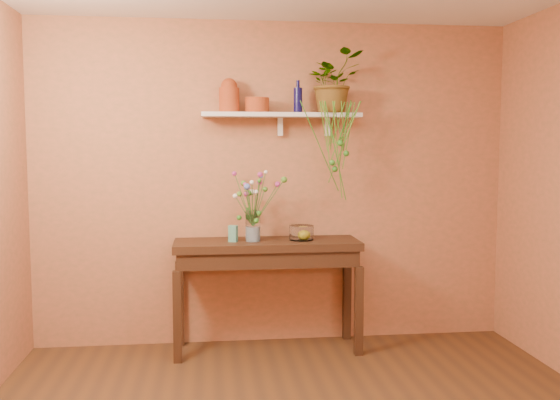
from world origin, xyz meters
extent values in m
cube|color=#C3704B|center=(0.00, 2.00, 1.35)|extent=(4.00, 0.04, 2.70)
cube|color=#C3704B|center=(0.00, -2.00, 1.35)|extent=(4.00, 0.04, 2.70)
cube|color=#3B2016|center=(-0.08, 1.74, 0.87)|extent=(1.49, 0.48, 0.06)
cube|color=#3B2016|center=(-0.08, 1.74, 0.78)|extent=(1.43, 0.44, 0.13)
cube|color=#3B2016|center=(-0.80, 1.53, 0.36)|extent=(0.06, 0.06, 0.71)
cube|color=#3B2016|center=(0.63, 1.53, 0.36)|extent=(0.06, 0.06, 0.71)
cube|color=#3B2016|center=(-0.80, 1.95, 0.36)|extent=(0.06, 0.06, 0.71)
cube|color=#3B2016|center=(0.63, 1.95, 0.36)|extent=(0.06, 0.06, 0.71)
cube|color=white|center=(0.05, 1.87, 1.92)|extent=(1.30, 0.24, 0.04)
cube|color=white|center=(0.05, 1.97, 1.83)|extent=(0.04, 0.05, 0.15)
cube|color=white|center=(0.45, 1.97, 1.83)|extent=(0.04, 0.05, 0.15)
cylinder|color=#AD341C|center=(-0.38, 1.87, 2.04)|extent=(0.21, 0.21, 0.20)
sphere|color=#AD341C|center=(-0.38, 1.87, 2.15)|extent=(0.13, 0.13, 0.13)
cylinder|color=#AD341C|center=(-0.15, 1.85, 2.00)|extent=(0.20, 0.20, 0.12)
cylinder|color=#0E0C3F|center=(0.18, 1.84, 2.04)|extent=(0.07, 0.07, 0.20)
cylinder|color=#0E0C3F|center=(0.18, 1.84, 2.17)|extent=(0.03, 0.03, 0.06)
imported|color=#2F761F|center=(0.47, 1.85, 2.19)|extent=(0.58, 0.55, 0.50)
cylinder|color=#2F761F|center=(0.46, 1.67, 1.62)|extent=(0.21, 0.12, 0.79)
cylinder|color=#4F932A|center=(0.39, 1.67, 1.74)|extent=(0.08, 0.11, 0.57)
cylinder|color=#4F932A|center=(0.58, 1.68, 1.81)|extent=(0.15, 0.08, 0.42)
cylinder|color=#2F761F|center=(0.49, 1.70, 1.85)|extent=(0.11, 0.10, 0.35)
cylinder|color=#4F932A|center=(0.48, 1.70, 1.63)|extent=(0.13, 0.17, 0.78)
cylinder|color=#4F932A|center=(0.40, 1.69, 1.85)|extent=(0.14, 0.04, 0.33)
cylinder|color=#2F761F|center=(0.57, 1.67, 1.84)|extent=(0.16, 0.14, 0.35)
cylinder|color=#4F932A|center=(0.54, 1.70, 1.69)|extent=(0.22, 0.19, 0.65)
cylinder|color=#4F932A|center=(0.44, 1.71, 1.83)|extent=(0.02, 0.21, 0.38)
cylinder|color=#2F761F|center=(0.34, 1.69, 1.66)|extent=(0.35, 0.18, 0.72)
cylinder|color=#4F932A|center=(0.45, 1.76, 1.84)|extent=(0.06, 0.03, 0.35)
cylinder|color=#4F932A|center=(0.58, 1.72, 1.75)|extent=(0.10, 0.04, 0.54)
cylinder|color=#2F761F|center=(0.54, 1.74, 1.75)|extent=(0.06, 0.08, 0.54)
cylinder|color=#4F932A|center=(0.52, 1.70, 1.85)|extent=(0.07, 0.14, 0.34)
cylinder|color=#4F932A|center=(0.38, 1.66, 1.85)|extent=(0.10, 0.15, 0.34)
cylinder|color=#2F761F|center=(0.54, 1.69, 1.85)|extent=(0.08, 0.12, 0.34)
cylinder|color=#4F932A|center=(0.52, 1.74, 1.78)|extent=(0.17, 0.04, 0.47)
cylinder|color=#4F932A|center=(0.37, 1.72, 1.82)|extent=(0.10, 0.11, 0.40)
cylinder|color=#2F761F|center=(0.55, 1.67, 1.82)|extent=(0.01, 0.24, 0.39)
cylinder|color=#4F932A|center=(0.50, 1.74, 1.85)|extent=(0.09, 0.08, 0.33)
sphere|color=#2F761F|center=(0.50, 1.66, 1.69)|extent=(0.05, 0.05, 0.05)
sphere|color=#2F761F|center=(0.55, 1.68, 1.61)|extent=(0.05, 0.05, 0.05)
sphere|color=#2F761F|center=(0.43, 1.66, 1.53)|extent=(0.05, 0.05, 0.05)
sphere|color=#2F761F|center=(0.46, 1.69, 1.48)|extent=(0.05, 0.05, 0.05)
cylinder|color=white|center=(-0.20, 1.72, 1.03)|extent=(0.12, 0.12, 0.25)
cylinder|color=silver|center=(-0.20, 1.72, 0.96)|extent=(0.11, 0.11, 0.12)
cylinder|color=#386B28|center=(-0.21, 1.61, 1.21)|extent=(0.03, 0.22, 0.36)
sphere|color=white|center=(-0.22, 1.50, 1.39)|extent=(0.03, 0.03, 0.03)
cylinder|color=#386B28|center=(-0.19, 1.68, 1.17)|extent=(0.03, 0.08, 0.28)
sphere|color=white|center=(-0.18, 1.64, 1.31)|extent=(0.03, 0.03, 0.03)
cylinder|color=#386B28|center=(-0.18, 1.67, 1.21)|extent=(0.05, 0.10, 0.37)
sphere|color=#2F761F|center=(-0.15, 1.62, 1.39)|extent=(0.03, 0.03, 0.03)
cylinder|color=#386B28|center=(-0.17, 1.69, 1.21)|extent=(0.06, 0.05, 0.35)
sphere|color=#B7318B|center=(-0.15, 1.67, 1.38)|extent=(0.04, 0.04, 0.04)
cylinder|color=#386B28|center=(-0.15, 1.70, 1.25)|extent=(0.11, 0.04, 0.43)
sphere|color=white|center=(-0.10, 1.69, 1.46)|extent=(0.03, 0.03, 0.03)
cylinder|color=#386B28|center=(-0.08, 1.69, 1.22)|extent=(0.25, 0.05, 0.37)
sphere|color=#599B2F|center=(0.05, 1.67, 1.40)|extent=(0.05, 0.05, 0.05)
cylinder|color=#386B28|center=(-0.10, 1.73, 1.20)|extent=(0.21, 0.03, 0.33)
sphere|color=#B7318B|center=(0.00, 1.74, 1.36)|extent=(0.05, 0.05, 0.05)
cylinder|color=#386B28|center=(-0.14, 1.77, 1.17)|extent=(0.11, 0.12, 0.29)
sphere|color=#599B2F|center=(-0.09, 1.82, 1.31)|extent=(0.04, 0.04, 0.04)
cylinder|color=#386B28|center=(-0.16, 1.78, 1.23)|extent=(0.08, 0.14, 0.40)
sphere|color=#B7318B|center=(-0.13, 1.85, 1.43)|extent=(0.05, 0.05, 0.05)
cylinder|color=#386B28|center=(-0.16, 1.78, 1.23)|extent=(0.08, 0.14, 0.39)
sphere|color=#5B77D5|center=(-0.12, 1.85, 1.42)|extent=(0.03, 0.03, 0.03)
cylinder|color=#386B28|center=(-0.20, 1.75, 1.16)|extent=(0.01, 0.08, 0.26)
sphere|color=white|center=(-0.20, 1.79, 1.29)|extent=(0.05, 0.05, 0.05)
cylinder|color=#386B28|center=(-0.21, 1.78, 1.16)|extent=(0.03, 0.14, 0.26)
sphere|color=white|center=(-0.22, 1.85, 1.29)|extent=(0.05, 0.05, 0.05)
cylinder|color=#386B28|center=(-0.21, 1.74, 1.16)|extent=(0.04, 0.05, 0.26)
sphere|color=#2F761F|center=(-0.23, 1.76, 1.29)|extent=(0.05, 0.05, 0.05)
cylinder|color=#386B28|center=(-0.27, 1.79, 1.24)|extent=(0.14, 0.16, 0.42)
sphere|color=#B7318B|center=(-0.34, 1.86, 1.44)|extent=(0.04, 0.04, 0.04)
cylinder|color=#386B28|center=(-0.27, 1.73, 1.15)|extent=(0.14, 0.05, 0.24)
sphere|color=white|center=(-0.34, 1.75, 1.27)|extent=(0.04, 0.04, 0.04)
cylinder|color=#386B28|center=(-0.24, 1.71, 1.20)|extent=(0.08, 0.02, 0.34)
sphere|color=#599B2F|center=(-0.27, 1.70, 1.37)|extent=(0.05, 0.05, 0.05)
cylinder|color=#386B28|center=(-0.22, 1.70, 1.16)|extent=(0.06, 0.03, 0.26)
sphere|color=#B7318B|center=(-0.25, 1.69, 1.29)|extent=(0.04, 0.04, 0.04)
cylinder|color=#386B28|center=(-0.25, 1.68, 1.16)|extent=(0.11, 0.07, 0.26)
sphere|color=#599B2F|center=(-0.31, 1.65, 1.29)|extent=(0.04, 0.04, 0.04)
cylinder|color=#386B28|center=(-0.23, 1.67, 1.20)|extent=(0.07, 0.09, 0.34)
sphere|color=#B7318B|center=(-0.27, 1.63, 1.37)|extent=(0.03, 0.03, 0.03)
cylinder|color=#386B28|center=(-0.23, 1.66, 1.19)|extent=(0.06, 0.12, 0.32)
sphere|color=#5B77D5|center=(-0.25, 1.60, 1.35)|extent=(0.05, 0.05, 0.05)
sphere|color=#2F761F|center=(-0.31, 1.73, 1.10)|extent=(0.04, 0.04, 0.04)
sphere|color=#2F761F|center=(-0.21, 1.77, 1.10)|extent=(0.04, 0.04, 0.04)
sphere|color=#2F761F|center=(-0.23, 1.86, 1.14)|extent=(0.04, 0.04, 0.04)
sphere|color=#2F761F|center=(-0.18, 1.60, 1.08)|extent=(0.04, 0.04, 0.04)
sphere|color=#2F761F|center=(-0.15, 1.67, 1.14)|extent=(0.04, 0.04, 0.04)
sphere|color=#2F761F|center=(-0.17, 1.80, 1.11)|extent=(0.04, 0.04, 0.04)
cylinder|color=white|center=(0.20, 1.74, 0.96)|extent=(0.20, 0.20, 0.12)
cylinder|color=white|center=(0.20, 1.74, 0.91)|extent=(0.19, 0.19, 0.01)
sphere|color=yellow|center=(0.21, 1.72, 0.95)|extent=(0.08, 0.08, 0.08)
cube|color=teal|center=(-0.36, 1.71, 0.97)|extent=(0.08, 0.07, 0.13)
camera|label=1|loc=(-0.54, -3.04, 1.65)|focal=38.53mm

